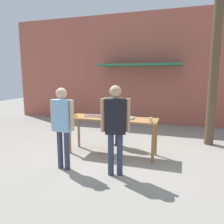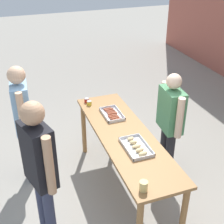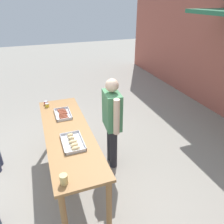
% 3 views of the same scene
% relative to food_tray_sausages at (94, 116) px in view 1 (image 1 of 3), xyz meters
% --- Properties ---
extents(ground_plane, '(24.00, 24.00, 0.00)m').
position_rel_food_tray_sausages_xyz_m(ground_plane, '(0.50, -0.01, -0.96)').
color(ground_plane, gray).
extents(building_facade_back, '(12.00, 1.11, 4.50)m').
position_rel_food_tray_sausages_xyz_m(building_facade_back, '(0.50, 3.96, 1.29)').
color(building_facade_back, '#A85647').
rests_on(building_facade_back, ground).
extents(serving_table, '(2.27, 0.65, 0.95)m').
position_rel_food_tray_sausages_xyz_m(serving_table, '(0.50, -0.01, -0.14)').
color(serving_table, olive).
rests_on(serving_table, ground).
extents(food_tray_sausages, '(0.41, 0.25, 0.04)m').
position_rel_food_tray_sausages_xyz_m(food_tray_sausages, '(0.00, 0.00, 0.00)').
color(food_tray_sausages, silver).
rests_on(food_tray_sausages, serving_table).
extents(food_tray_buns, '(0.45, 0.27, 0.06)m').
position_rel_food_tray_sausages_xyz_m(food_tray_buns, '(0.85, 0.00, 0.01)').
color(food_tray_buns, silver).
rests_on(food_tray_buns, serving_table).
extents(condiment_jar_mustard, '(0.07, 0.07, 0.07)m').
position_rel_food_tray_sausages_xyz_m(condiment_jar_mustard, '(-0.50, -0.23, 0.02)').
color(condiment_jar_mustard, '#B22319').
rests_on(condiment_jar_mustard, serving_table).
extents(condiment_jar_ketchup, '(0.07, 0.07, 0.07)m').
position_rel_food_tray_sausages_xyz_m(condiment_jar_ketchup, '(-0.40, -0.21, 0.02)').
color(condiment_jar_ketchup, gold).
rests_on(condiment_jar_ketchup, serving_table).
extents(beer_cup, '(0.08, 0.08, 0.11)m').
position_rel_food_tray_sausages_xyz_m(beer_cup, '(1.50, -0.22, 0.04)').
color(beer_cup, '#DBC67A').
rests_on(beer_cup, serving_table).
extents(person_server_behind_table, '(0.61, 0.27, 1.59)m').
position_rel_food_tray_sausages_xyz_m(person_server_behind_table, '(0.33, 0.74, -0.02)').
color(person_server_behind_table, '#232328').
rests_on(person_server_behind_table, ground).
extents(person_customer_holding_hotdog, '(0.56, 0.24, 1.75)m').
position_rel_food_tray_sausages_xyz_m(person_customer_holding_hotdog, '(-0.21, -1.18, 0.09)').
color(person_customer_holding_hotdog, '#333851').
rests_on(person_customer_holding_hotdog, ground).
extents(person_customer_with_cup, '(0.56, 0.33, 1.82)m').
position_rel_food_tray_sausages_xyz_m(person_customer_with_cup, '(0.94, -1.13, 0.14)').
color(person_customer_with_cup, '#333851').
rests_on(person_customer_with_cup, ground).
extents(utility_pole, '(1.10, 0.25, 6.09)m').
position_rel_food_tray_sausages_xyz_m(utility_pole, '(2.96, 1.64, 2.15)').
color(utility_pole, brown).
rests_on(utility_pole, ground).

